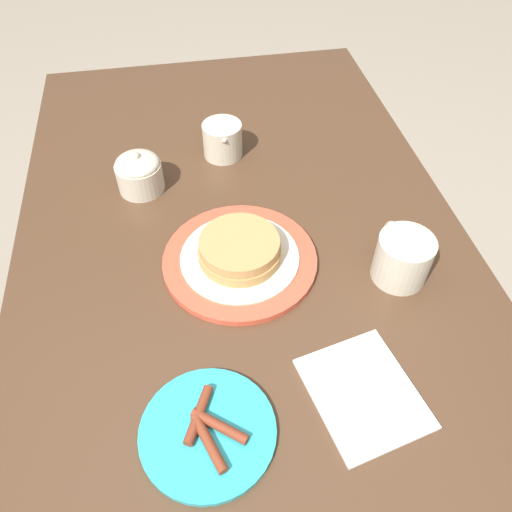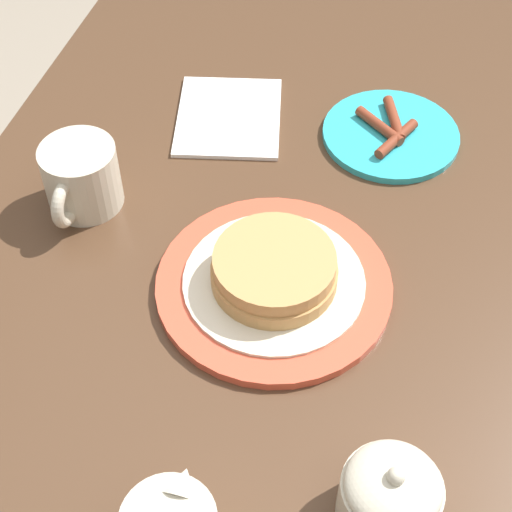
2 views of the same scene
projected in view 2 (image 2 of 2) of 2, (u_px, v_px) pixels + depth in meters
The scene contains 6 objects.
dining_table at pixel (266, 333), 1.01m from camera, with size 1.53×0.82×0.77m.
pancake_plate at pixel (274, 278), 0.88m from camera, with size 0.27×0.27×0.06m.
side_plate_bacon at pixel (391, 134), 1.06m from camera, with size 0.19×0.19×0.02m.
coffee_mug at pixel (81, 178), 0.95m from camera, with size 0.12×0.09×0.08m.
sugar_bowl at pixel (390, 496), 0.69m from camera, with size 0.09×0.09×0.09m.
napkin at pixel (229, 117), 1.09m from camera, with size 0.20×0.17×0.01m.
Camera 2 is at (0.56, 0.14, 1.48)m, focal length 55.00 mm.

